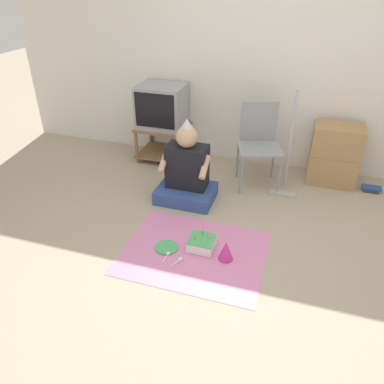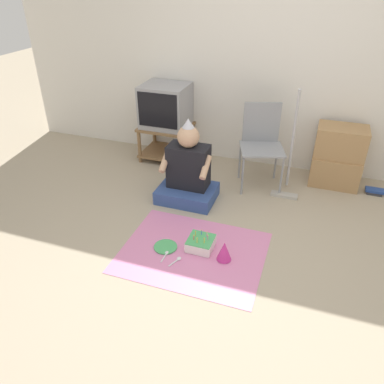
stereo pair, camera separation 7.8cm
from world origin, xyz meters
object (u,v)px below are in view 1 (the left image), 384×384
object	(u,v)px
tv	(162,106)
party_hat_blue	(226,250)
folding_chair	(259,139)
book_pile	(371,189)
cardboard_box_stack	(334,155)
person_seated	(187,173)
birthday_cake	(202,243)
paper_plate	(167,247)
dust_mop	(287,166)

from	to	relation	value
tv	party_hat_blue	distance (m)	2.13
folding_chair	book_pile	world-z (taller)	folding_chair
cardboard_box_stack	book_pile	distance (m)	0.54
book_pile	person_seated	bearing A→B (deg)	-158.29
book_pile	birthday_cake	distance (m)	2.12
person_seated	party_hat_blue	world-z (taller)	person_seated
folding_chair	tv	bearing A→B (deg)	168.03
birthday_cake	party_hat_blue	bearing A→B (deg)	-18.75
tv	person_seated	world-z (taller)	tv
birthday_cake	person_seated	bearing A→B (deg)	117.22
book_pile	person_seated	distance (m)	2.04
folding_chair	paper_plate	world-z (taller)	folding_chair
party_hat_blue	birthday_cake	bearing A→B (deg)	161.25
party_hat_blue	person_seated	bearing A→B (deg)	126.65
folding_chair	party_hat_blue	xyz separation A→B (m)	(-0.02, -1.40, -0.43)
dust_mop	paper_plate	xyz separation A→B (m)	(-0.87, -1.27, -0.32)
folding_chair	person_seated	xyz separation A→B (m)	(-0.63, -0.58, -0.23)
book_pile	party_hat_blue	distance (m)	2.02
dust_mop	book_pile	world-z (taller)	dust_mop
cardboard_box_stack	party_hat_blue	distance (m)	1.89
cardboard_box_stack	paper_plate	xyz separation A→B (m)	(-1.35, -1.70, -0.31)
birthday_cake	paper_plate	xyz separation A→B (m)	(-0.29, -0.10, -0.04)
person_seated	party_hat_blue	distance (m)	1.05
person_seated	book_pile	bearing A→B (deg)	21.71
folding_chair	dust_mop	bearing A→B (deg)	-25.32
folding_chair	cardboard_box_stack	size ratio (longest dim) A/B	1.35
tv	cardboard_box_stack	xyz separation A→B (m)	(2.02, 0.02, -0.36)
cardboard_box_stack	dust_mop	world-z (taller)	dust_mop
folding_chair	cardboard_box_stack	distance (m)	0.88
cardboard_box_stack	dust_mop	size ratio (longest dim) A/B	0.58
dust_mop	paper_plate	world-z (taller)	dust_mop
paper_plate	book_pile	bearing A→B (deg)	41.74
person_seated	folding_chair	bearing A→B (deg)	42.36
dust_mop	person_seated	size ratio (longest dim) A/B	1.32
folding_chair	dust_mop	world-z (taller)	dust_mop
folding_chair	birthday_cake	bearing A→B (deg)	-100.60
person_seated	birthday_cake	bearing A→B (deg)	-62.78
tv	dust_mop	size ratio (longest dim) A/B	0.47
birthday_cake	party_hat_blue	world-z (taller)	party_hat_blue
tv	party_hat_blue	world-z (taller)	tv
birthday_cake	dust_mop	bearing A→B (deg)	63.70
book_pile	party_hat_blue	xyz separation A→B (m)	(-1.27, -1.57, 0.07)
book_pile	cardboard_box_stack	bearing A→B (deg)	166.33
cardboard_box_stack	birthday_cake	world-z (taller)	cardboard_box_stack
dust_mop	book_pile	xyz separation A→B (m)	(0.92, 0.33, -0.30)
person_seated	birthday_cake	distance (m)	0.88
paper_plate	cardboard_box_stack	bearing A→B (deg)	51.57
person_seated	birthday_cake	world-z (taller)	person_seated
person_seated	paper_plate	xyz separation A→B (m)	(0.09, -0.85, -0.28)
book_pile	paper_plate	size ratio (longest dim) A/B	0.97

